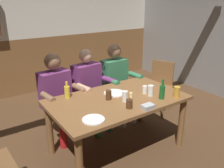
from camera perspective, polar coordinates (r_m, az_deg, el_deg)
The scene contains 20 objects.
ground_plane at distance 3.38m, azimuth -0.24°, elevation -14.19°, with size 6.66×6.66×0.00m, color #4C331E.
back_wall_upper at distance 5.12m, azimuth -17.52°, elevation 17.87°, with size 5.55×0.12×1.28m, color beige.
back_wall_wainscot at distance 5.29m, azimuth -16.15°, elevation 4.74°, with size 5.55×0.12×1.14m, color brown.
dining_table at distance 2.96m, azimuth 1.34°, elevation -5.23°, with size 1.67×0.98×0.74m.
person_0 at distance 3.32m, azimuth -13.04°, elevation -2.11°, with size 0.59×0.57×1.22m.
person_1 at distance 3.51m, azimuth -5.36°, elevation -0.57°, with size 0.59×0.57×1.22m.
person_2 at distance 3.76m, azimuth 1.20°, elevation 1.10°, with size 0.55×0.55×1.24m.
chair_empty_near_left at distance 4.20m, azimuth 11.34°, elevation -0.20°, with size 0.58×0.58×0.88m.
table_candle at distance 2.90m, azimuth 4.59°, elevation -2.83°, with size 0.04×0.04×0.08m, color #F9E08C.
condiment_caddy at distance 2.67m, azimuth 8.67°, elevation -5.44°, with size 0.14×0.10×0.05m, color #B2B7BC.
plate_0 at distance 3.05m, azimuth 0.60°, elevation -2.23°, with size 0.27×0.27×0.01m, color white.
plate_1 at distance 2.42m, azimuth -4.52°, elevation -8.60°, with size 0.23×0.23×0.01m, color white.
bottle_0 at distance 2.96m, azimuth -10.82°, elevation -1.78°, with size 0.07×0.07×0.21m.
bottle_1 at distance 2.93m, azimuth 12.04°, elevation -1.78°, with size 0.07×0.07×0.25m.
pint_glass_0 at distance 2.81m, azimuth 3.16°, elevation -3.02°, with size 0.07×0.07×0.13m, color white.
pint_glass_1 at distance 2.65m, azimuth 4.22°, elevation -4.80°, with size 0.07×0.07×0.11m, color #4C2D19.
pint_glass_2 at distance 2.86m, azimuth -0.84°, elevation -2.65°, with size 0.07×0.07×0.12m, color #4C2D19.
pint_glass_3 at distance 3.04m, azimuth 15.42°, elevation -1.84°, with size 0.08×0.08×0.14m, color gold.
pint_glass_4 at distance 3.00m, azimuth 9.33°, elevation -1.59°, with size 0.07×0.07×0.14m, color white.
pint_glass_5 at distance 3.07m, azimuth 7.93°, elevation -1.36°, with size 0.06×0.06×0.10m, color white.
Camera 1 is at (-1.57, -2.31, 1.91)m, focal length 37.76 mm.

